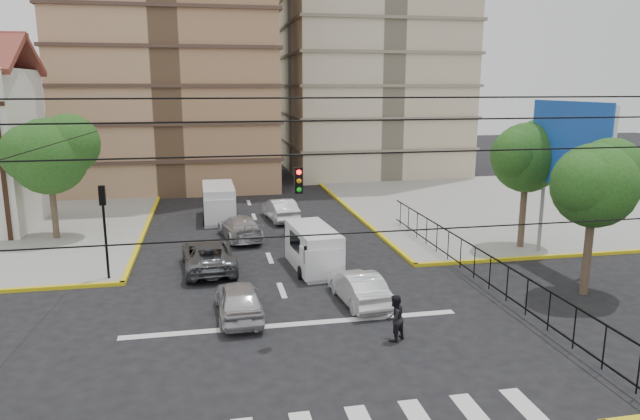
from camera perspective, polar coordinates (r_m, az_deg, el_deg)
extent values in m
plane|color=black|center=(21.26, -2.06, -12.62)|extent=(160.00, 160.00, 0.00)
cube|color=gray|center=(46.19, 18.96, 0.53)|extent=(26.00, 26.00, 0.15)
cube|color=silver|center=(22.34, -2.56, -11.34)|extent=(13.00, 0.40, 0.01)
cylinder|color=slate|center=(29.73, 25.32, -2.15)|extent=(0.20, 0.20, 4.00)
cylinder|color=slate|center=(32.93, 21.24, -0.49)|extent=(0.20, 0.20, 4.00)
cube|color=silver|center=(30.69, 23.80, 6.01)|extent=(0.25, 6.00, 4.00)
cube|color=blue|center=(30.58, 23.49, 6.01)|extent=(0.08, 6.20, 4.20)
cylinder|color=#473828|center=(27.32, 25.22, -3.45)|extent=(0.36, 0.36, 4.20)
sphere|color=#164E1A|center=(26.76, 25.76, 2.23)|extent=(3.60, 3.60, 3.60)
sphere|color=#164E1A|center=(27.47, 27.00, 3.48)|extent=(2.88, 2.88, 2.88)
sphere|color=#164E1A|center=(26.07, 24.92, 2.47)|extent=(2.70, 2.70, 2.70)
cylinder|color=#473828|center=(33.48, 19.63, -0.01)|extent=(0.36, 0.36, 4.48)
sphere|color=#164E1A|center=(33.02, 19.99, 4.95)|extent=(3.80, 3.80, 3.80)
sphere|color=#164E1A|center=(33.71, 21.19, 5.97)|extent=(3.04, 3.04, 3.04)
sphere|color=#164E1A|center=(32.36, 19.13, 5.22)|extent=(2.85, 2.85, 2.85)
cylinder|color=#473828|center=(36.83, -25.09, 0.39)|extent=(0.36, 0.36, 4.20)
sphere|color=#164E1A|center=(36.41, -25.50, 4.87)|extent=(4.40, 4.40, 4.40)
sphere|color=#164E1A|center=(36.37, -23.80, 6.06)|extent=(3.52, 3.52, 3.52)
sphere|color=#164E1A|center=(36.32, -26.99, 5.06)|extent=(3.30, 3.30, 3.30)
cylinder|color=black|center=(28.18, -20.62, -3.02)|extent=(0.12, 0.12, 3.50)
cube|color=black|center=(27.71, -20.96, 1.38)|extent=(0.28, 0.22, 0.90)
sphere|color=#FF0C0C|center=(27.66, -21.01, 1.99)|extent=(0.17, 0.17, 0.17)
cube|color=black|center=(19.54, -2.19, 2.99)|extent=(0.28, 0.22, 0.90)
cylinder|color=black|center=(10.83, 5.29, -2.21)|extent=(18.00, 0.03, 0.03)
cube|color=silver|center=(28.44, -0.68, -3.85)|extent=(2.24, 4.71, 2.10)
cube|color=silver|center=(26.76, 0.03, -5.20)|extent=(1.83, 1.25, 1.46)
cube|color=black|center=(26.31, 0.17, -4.36)|extent=(1.69, 0.26, 0.82)
cylinder|color=black|center=(27.14, -1.92, -6.27)|extent=(0.25, 0.64, 0.64)
cylinder|color=black|center=(27.46, 1.67, -6.05)|extent=(0.25, 0.64, 0.64)
cylinder|color=black|center=(29.89, -2.83, -4.52)|extent=(0.25, 0.64, 0.64)
cylinder|color=black|center=(30.18, 0.44, -4.34)|extent=(0.25, 0.64, 0.64)
cube|color=silver|center=(39.58, -10.09, 0.77)|extent=(2.12, 5.16, 2.36)
cube|color=silver|center=(37.60, -10.01, -0.08)|extent=(1.97, 1.26, 1.64)
cube|color=black|center=(37.13, -10.03, 0.66)|extent=(1.90, 0.12, 0.92)
cylinder|color=black|center=(38.14, -11.46, -0.99)|extent=(0.25, 0.72, 0.72)
cylinder|color=black|center=(38.17, -8.53, -0.87)|extent=(0.25, 0.72, 0.72)
cylinder|color=black|center=(41.35, -11.45, 0.04)|extent=(0.25, 0.72, 0.72)
cylinder|color=black|center=(41.38, -8.75, 0.15)|extent=(0.25, 0.72, 0.72)
imported|color=silver|center=(22.97, -8.11, -8.83)|extent=(1.88, 4.33, 1.45)
imported|color=white|center=(24.23, 3.84, -7.68)|extent=(1.86, 4.32, 1.38)
imported|color=slate|center=(28.90, -11.11, -4.48)|extent=(2.80, 5.44, 1.47)
imported|color=silver|center=(34.34, -8.00, -1.73)|extent=(2.74, 5.14, 1.42)
imported|color=#2A292C|center=(33.52, -1.50, -1.92)|extent=(2.22, 4.47, 1.46)
imported|color=white|center=(38.83, -4.00, 0.06)|extent=(2.19, 4.73, 1.50)
imported|color=black|center=(20.87, 7.46, -10.65)|extent=(1.05, 0.99, 1.71)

